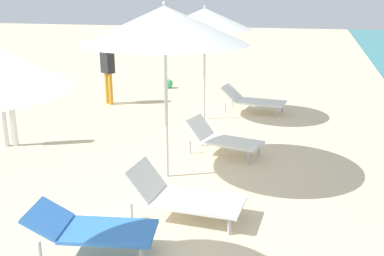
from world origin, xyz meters
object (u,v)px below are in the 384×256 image
(umbrella_second, at_px, (165,25))
(umbrella_farthest, at_px, (205,19))
(lounger_second_shoreside, at_px, (222,138))
(lounger_second_inland, at_px, (182,195))
(lounger_nearest_shoreside, at_px, (91,228))
(person_walking_mid, at_px, (6,97))
(lounger_farthest_shoreside, at_px, (252,99))
(beach_ball, at_px, (168,84))
(person_walking_far, at_px, (108,66))

(umbrella_second, xyz_separation_m, umbrella_farthest, (-0.31, 3.49, -0.07))
(lounger_second_shoreside, height_order, lounger_second_inland, lounger_second_inland)
(lounger_second_inland, bearing_deg, lounger_second_shoreside, 91.96)
(lounger_nearest_shoreside, xyz_separation_m, person_walking_mid, (-3.30, 2.93, 0.61))
(lounger_nearest_shoreside, relative_size, person_walking_mid, 0.92)
(umbrella_second, bearing_deg, lounger_farthest_shoreside, 81.60)
(person_walking_mid, bearing_deg, lounger_second_shoreside, 74.38)
(lounger_second_shoreside, bearing_deg, lounger_farthest_shoreside, 101.45)
(umbrella_second, distance_m, beach_ball, 7.44)
(lounger_nearest_shoreside, bearing_deg, beach_ball, 93.07)
(umbrella_second, height_order, lounger_farthest_shoreside, umbrella_second)
(umbrella_second, xyz_separation_m, lounger_second_inland, (0.62, -1.20, -2.04))
(lounger_nearest_shoreside, relative_size, umbrella_second, 0.54)
(lounger_second_inland, distance_m, beach_ball, 8.45)
(umbrella_second, height_order, lounger_second_inland, umbrella_second)
(lounger_second_shoreside, distance_m, lounger_farthest_shoreside, 3.20)
(lounger_second_inland, distance_m, lounger_farthest_shoreside, 5.65)
(lounger_second_shoreside, xyz_separation_m, beach_ball, (-2.90, 5.49, -0.17))
(lounger_nearest_shoreside, bearing_deg, lounger_farthest_shoreside, 73.19)
(lounger_second_inland, height_order, umbrella_farthest, umbrella_farthest)
(lounger_second_inland, xyz_separation_m, person_walking_far, (-3.73, 5.48, 0.73))
(lounger_nearest_shoreside, bearing_deg, person_walking_far, 103.96)
(lounger_second_shoreside, bearing_deg, person_walking_far, 153.10)
(umbrella_farthest, xyz_separation_m, beach_ball, (-1.98, 3.24, -2.12))
(umbrella_farthest, relative_size, person_walking_mid, 1.63)
(person_walking_mid, distance_m, beach_ball, 6.27)
(umbrella_second, distance_m, lounger_second_shoreside, 2.45)
(lounger_farthest_shoreside, bearing_deg, lounger_second_inland, -85.22)
(person_walking_far, bearing_deg, lounger_farthest_shoreside, 124.66)
(lounger_second_inland, distance_m, person_walking_far, 6.66)
(person_walking_far, distance_m, beach_ball, 2.73)
(lounger_nearest_shoreside, xyz_separation_m, lounger_second_shoreside, (0.66, 3.57, -0.02))
(lounger_farthest_shoreside, distance_m, person_walking_mid, 5.59)
(umbrella_farthest, distance_m, lounger_farthest_shoreside, 2.37)
(umbrella_farthest, relative_size, lounger_farthest_shoreside, 1.62)
(lounger_second_shoreside, height_order, person_walking_mid, person_walking_mid)
(person_walking_far, bearing_deg, beach_ball, -166.19)
(umbrella_farthest, bearing_deg, lounger_nearest_shoreside, -87.48)
(lounger_second_shoreside, xyz_separation_m, person_walking_far, (-3.71, 3.03, 0.71))
(person_walking_mid, bearing_deg, beach_ball, 145.37)
(lounger_nearest_shoreside, height_order, umbrella_second, umbrella_second)
(lounger_nearest_shoreside, relative_size, umbrella_farthest, 0.56)
(umbrella_second, height_order, person_walking_mid, umbrella_second)
(person_walking_mid, bearing_deg, person_walking_far, 151.28)
(lounger_nearest_shoreside, height_order, lounger_second_inland, lounger_second_inland)
(beach_ball, bearing_deg, lounger_second_inland, -69.81)
(lounger_nearest_shoreside, xyz_separation_m, beach_ball, (-2.24, 9.06, -0.19))
(lounger_second_shoreside, height_order, beach_ball, lounger_second_shoreside)
(lounger_nearest_shoreside, xyz_separation_m, lounger_second_inland, (0.68, 1.13, -0.03))
(lounger_second_shoreside, bearing_deg, person_walking_mid, -158.43)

